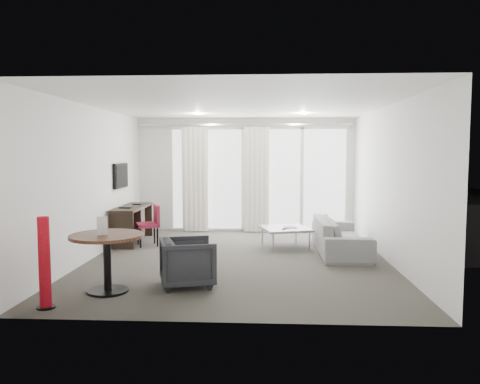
{
  "coord_description": "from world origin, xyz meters",
  "views": [
    {
      "loc": [
        0.45,
        -7.83,
        1.8
      ],
      "look_at": [
        0.0,
        0.6,
        1.1
      ],
      "focal_mm": 35.0,
      "sensor_mm": 36.0,
      "label": 1
    }
  ],
  "objects_px": {
    "desk_chair": "(147,225)",
    "sofa": "(340,235)",
    "red_lamp": "(45,263)",
    "round_table": "(107,263)",
    "coffee_table": "(285,237)",
    "rattan_chair_b": "(327,206)",
    "desk": "(132,224)",
    "tub_armchair": "(188,262)",
    "rattan_chair_a": "(281,208)"
  },
  "relations": [
    {
      "from": "round_table",
      "to": "rattan_chair_b",
      "type": "bearing_deg",
      "value": 59.69
    },
    {
      "from": "desk_chair",
      "to": "red_lamp",
      "type": "height_order",
      "value": "red_lamp"
    },
    {
      "from": "red_lamp",
      "to": "coffee_table",
      "type": "relative_size",
      "value": 1.25
    },
    {
      "from": "desk_chair",
      "to": "coffee_table",
      "type": "xyz_separation_m",
      "value": [
        2.68,
        -0.04,
        -0.2
      ]
    },
    {
      "from": "round_table",
      "to": "rattan_chair_a",
      "type": "height_order",
      "value": "rattan_chair_a"
    },
    {
      "from": "round_table",
      "to": "rattan_chair_b",
      "type": "height_order",
      "value": "rattan_chair_b"
    },
    {
      "from": "sofa",
      "to": "rattan_chair_b",
      "type": "height_order",
      "value": "rattan_chair_b"
    },
    {
      "from": "red_lamp",
      "to": "desk_chair",
      "type": "bearing_deg",
      "value": 86.0
    },
    {
      "from": "desk_chair",
      "to": "rattan_chair_b",
      "type": "height_order",
      "value": "rattan_chair_b"
    },
    {
      "from": "red_lamp",
      "to": "rattan_chair_a",
      "type": "distance_m",
      "value": 7.27
    },
    {
      "from": "sofa",
      "to": "rattan_chair_a",
      "type": "height_order",
      "value": "rattan_chair_a"
    },
    {
      "from": "round_table",
      "to": "rattan_chair_a",
      "type": "bearing_deg",
      "value": 67.58
    },
    {
      "from": "desk_chair",
      "to": "rattan_chair_b",
      "type": "distance_m",
      "value": 5.01
    },
    {
      "from": "round_table",
      "to": "rattan_chair_b",
      "type": "xyz_separation_m",
      "value": [
        3.64,
        6.22,
        0.06
      ]
    },
    {
      "from": "red_lamp",
      "to": "sofa",
      "type": "relative_size",
      "value": 0.51
    },
    {
      "from": "desk",
      "to": "rattan_chair_b",
      "type": "height_order",
      "value": "rattan_chair_b"
    },
    {
      "from": "coffee_table",
      "to": "rattan_chair_b",
      "type": "height_order",
      "value": "rattan_chair_b"
    },
    {
      "from": "red_lamp",
      "to": "rattan_chair_a",
      "type": "bearing_deg",
      "value": 65.88
    },
    {
      "from": "desk",
      "to": "desk_chair",
      "type": "height_order",
      "value": "desk_chair"
    },
    {
      "from": "round_table",
      "to": "red_lamp",
      "type": "relative_size",
      "value": 0.88
    },
    {
      "from": "round_table",
      "to": "red_lamp",
      "type": "bearing_deg",
      "value": -127.24
    },
    {
      "from": "round_table",
      "to": "tub_armchair",
      "type": "height_order",
      "value": "round_table"
    },
    {
      "from": "desk_chair",
      "to": "tub_armchair",
      "type": "bearing_deg",
      "value": -89.15
    },
    {
      "from": "desk",
      "to": "round_table",
      "type": "bearing_deg",
      "value": -79.18
    },
    {
      "from": "sofa",
      "to": "red_lamp",
      "type": "bearing_deg",
      "value": 130.11
    },
    {
      "from": "desk",
      "to": "sofa",
      "type": "bearing_deg",
      "value": -10.65
    },
    {
      "from": "red_lamp",
      "to": "tub_armchair",
      "type": "relative_size",
      "value": 1.5
    },
    {
      "from": "red_lamp",
      "to": "rattan_chair_a",
      "type": "height_order",
      "value": "red_lamp"
    },
    {
      "from": "desk_chair",
      "to": "round_table",
      "type": "bearing_deg",
      "value": -109.01
    },
    {
      "from": "tub_armchair",
      "to": "sofa",
      "type": "relative_size",
      "value": 0.34
    },
    {
      "from": "desk",
      "to": "tub_armchair",
      "type": "xyz_separation_m",
      "value": [
        1.64,
        -3.07,
        -0.04
      ]
    },
    {
      "from": "desk_chair",
      "to": "sofa",
      "type": "distance_m",
      "value": 3.69
    },
    {
      "from": "coffee_table",
      "to": "round_table",
      "type": "bearing_deg",
      "value": -128.84
    },
    {
      "from": "sofa",
      "to": "desk",
      "type": "bearing_deg",
      "value": 79.35
    },
    {
      "from": "round_table",
      "to": "rattan_chair_a",
      "type": "relative_size",
      "value": 1.17
    },
    {
      "from": "round_table",
      "to": "rattan_chair_a",
      "type": "distance_m",
      "value": 6.46
    },
    {
      "from": "desk_chair",
      "to": "rattan_chair_a",
      "type": "height_order",
      "value": "rattan_chair_a"
    },
    {
      "from": "desk_chair",
      "to": "sofa",
      "type": "xyz_separation_m",
      "value": [
        3.66,
        -0.42,
        -0.09
      ]
    },
    {
      "from": "red_lamp",
      "to": "coffee_table",
      "type": "xyz_separation_m",
      "value": [
        2.94,
        3.69,
        -0.34
      ]
    },
    {
      "from": "red_lamp",
      "to": "sofa",
      "type": "height_order",
      "value": "red_lamp"
    },
    {
      "from": "coffee_table",
      "to": "tub_armchair",
      "type": "bearing_deg",
      "value": -118.12
    },
    {
      "from": "coffee_table",
      "to": "sofa",
      "type": "relative_size",
      "value": 0.41
    },
    {
      "from": "desk",
      "to": "coffee_table",
      "type": "relative_size",
      "value": 1.82
    },
    {
      "from": "desk_chair",
      "to": "sofa",
      "type": "bearing_deg",
      "value": -30.21
    },
    {
      "from": "red_lamp",
      "to": "rattan_chair_b",
      "type": "height_order",
      "value": "red_lamp"
    },
    {
      "from": "tub_armchair",
      "to": "red_lamp",
      "type": "bearing_deg",
      "value": 107.57
    },
    {
      "from": "coffee_table",
      "to": "rattan_chair_b",
      "type": "bearing_deg",
      "value": 69.35
    },
    {
      "from": "round_table",
      "to": "coffee_table",
      "type": "height_order",
      "value": "round_table"
    },
    {
      "from": "desk_chair",
      "to": "red_lamp",
      "type": "xyz_separation_m",
      "value": [
        -0.26,
        -3.73,
        0.14
      ]
    },
    {
      "from": "coffee_table",
      "to": "rattan_chair_a",
      "type": "relative_size",
      "value": 1.05
    }
  ]
}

